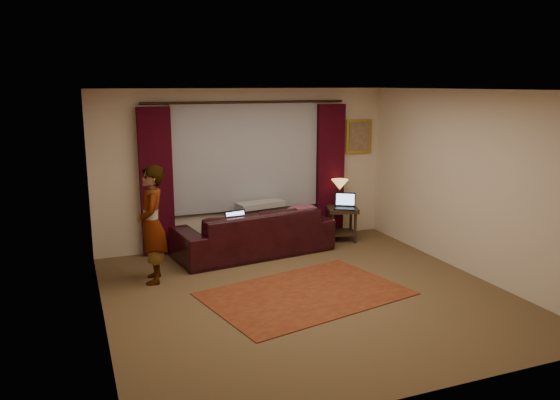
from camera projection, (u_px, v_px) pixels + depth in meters
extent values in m
cube|color=brown|center=(306.00, 294.00, 7.08)|extent=(5.00, 5.00, 0.01)
cube|color=silver|center=(309.00, 90.00, 6.53)|extent=(5.00, 5.00, 0.02)
cube|color=beige|center=(246.00, 168.00, 9.08)|extent=(5.00, 0.02, 2.60)
cube|color=beige|center=(431.00, 252.00, 4.53)|extent=(5.00, 0.02, 2.60)
cube|color=beige|center=(97.00, 213.00, 5.91)|extent=(0.02, 5.00, 2.60)
cube|color=beige|center=(469.00, 183.00, 7.69)|extent=(0.02, 5.00, 2.60)
cube|color=#94939A|center=(247.00, 156.00, 8.98)|extent=(2.50, 0.05, 1.80)
cube|color=#32040E|center=(156.00, 182.00, 8.47)|extent=(0.50, 0.14, 2.30)
cube|color=#32040E|center=(330.00, 171.00, 9.54)|extent=(0.50, 0.14, 2.30)
cylinder|color=black|center=(247.00, 102.00, 8.75)|extent=(0.04, 0.04, 3.40)
cube|color=#B19330|center=(359.00, 136.00, 9.71)|extent=(0.50, 0.04, 0.60)
imported|color=black|center=(254.00, 223.00, 8.65)|extent=(2.61, 1.39, 1.01)
cube|color=gray|center=(260.00, 188.00, 8.86)|extent=(0.82, 0.44, 0.09)
ellipsoid|color=brown|center=(302.00, 212.00, 8.89)|extent=(0.61, 0.50, 0.24)
cube|color=maroon|center=(305.00, 294.00, 7.06)|extent=(2.78, 2.15, 0.01)
cube|color=black|center=(342.00, 224.00, 9.45)|extent=(0.64, 0.64, 0.59)
imported|color=gray|center=(152.00, 225.00, 7.37)|extent=(0.53, 0.53, 1.61)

